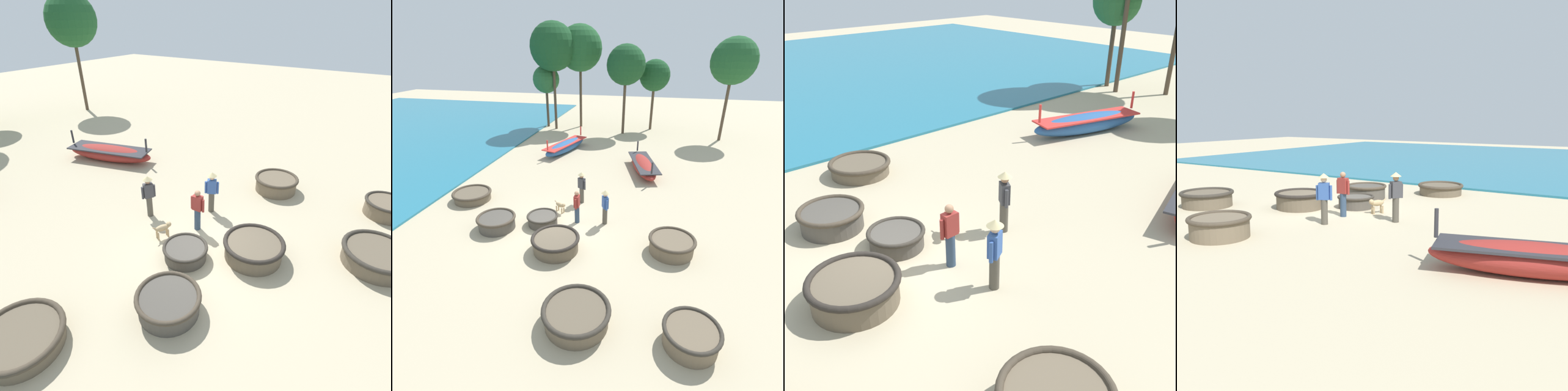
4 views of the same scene
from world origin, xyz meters
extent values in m
plane|color=#BCAD8C|center=(0.00, 0.00, 0.00)|extent=(80.00, 80.00, 0.00)
cylinder|color=brown|center=(5.47, -4.62, 0.29)|extent=(1.46, 1.46, 0.58)
torus|color=#332D26|center=(5.47, -4.62, 0.58)|extent=(1.58, 1.58, 0.12)
cylinder|color=brown|center=(0.60, -1.35, 0.28)|extent=(1.77, 1.77, 0.57)
torus|color=#28231E|center=(0.60, -1.35, 0.57)|extent=(1.91, 1.91, 0.14)
cylinder|color=brown|center=(5.05, -0.46, 0.29)|extent=(1.69, 1.69, 0.58)
torus|color=#42382B|center=(5.05, -0.46, 0.58)|extent=(1.82, 1.82, 0.14)
cylinder|color=#4C473F|center=(-0.59, 0.40, 0.21)|extent=(1.31, 1.31, 0.42)
torus|color=#332D26|center=(-0.59, 0.40, 0.42)|extent=(1.42, 1.42, 0.10)
cylinder|color=brown|center=(2.30, -4.60, 0.27)|extent=(1.87, 1.87, 0.54)
torus|color=#332D26|center=(2.30, -4.60, 0.54)|extent=(2.02, 2.02, 0.15)
cylinder|color=#4C473F|center=(-2.46, -0.36, 0.26)|extent=(1.58, 1.58, 0.52)
torus|color=#42382B|center=(-2.46, -0.36, 0.52)|extent=(1.71, 1.71, 0.13)
cylinder|color=brown|center=(-5.04, 1.89, 0.20)|extent=(1.85, 1.85, 0.41)
torus|color=#42382B|center=(-5.04, 1.89, 0.41)|extent=(1.99, 1.99, 0.15)
ellipsoid|color=maroon|center=(3.44, 7.91, 0.38)|extent=(2.39, 4.76, 0.76)
cube|color=#2D2D33|center=(3.44, 7.91, 0.62)|extent=(2.34, 4.42, 0.06)
cylinder|color=#2D2D33|center=(2.88, 9.95, 1.05)|extent=(0.10, 0.10, 0.68)
cylinder|color=#2D2D33|center=(4.01, 5.87, 1.05)|extent=(0.10, 0.10, 0.68)
cylinder|color=#4C473D|center=(2.14, 1.06, 0.41)|extent=(0.22, 0.22, 0.82)
cube|color=#33569E|center=(2.14, 1.06, 1.09)|extent=(0.35, 0.40, 0.54)
sphere|color=#DBB28E|center=(2.14, 1.06, 1.47)|extent=(0.20, 0.20, 0.20)
cylinder|color=#33569E|center=(2.24, 0.87, 1.04)|extent=(0.09, 0.09, 0.48)
cylinder|color=#33569E|center=(2.04, 1.26, 1.04)|extent=(0.09, 0.09, 0.48)
cone|color=#D1BC84|center=(2.14, 1.06, 1.60)|extent=(0.36, 0.36, 0.14)
cylinder|color=#2D425B|center=(0.89, 0.90, 0.41)|extent=(0.22, 0.22, 0.82)
cube|color=maroon|center=(0.89, 0.90, 1.09)|extent=(0.23, 0.34, 0.54)
sphere|color=#A37556|center=(0.89, 0.90, 1.47)|extent=(0.20, 0.20, 0.20)
cylinder|color=maroon|center=(0.89, 1.12, 1.04)|extent=(0.09, 0.09, 0.48)
cylinder|color=maroon|center=(0.90, 0.68, 1.04)|extent=(0.09, 0.09, 0.48)
cylinder|color=#4C473D|center=(0.63, 2.85, 0.41)|extent=(0.22, 0.22, 0.82)
cube|color=#3D3D42|center=(0.63, 2.85, 1.09)|extent=(0.40, 0.36, 0.54)
sphere|color=#A37556|center=(0.63, 2.85, 1.47)|extent=(0.20, 0.20, 0.20)
cylinder|color=#3D3D42|center=(0.82, 2.73, 1.04)|extent=(0.09, 0.09, 0.48)
cylinder|color=#3D3D42|center=(0.44, 2.96, 1.04)|extent=(0.09, 0.09, 0.48)
cone|color=#D1BC84|center=(0.63, 2.85, 1.60)|extent=(0.36, 0.36, 0.14)
ellipsoid|color=tan|center=(-0.16, 1.64, 0.39)|extent=(0.55, 0.42, 0.22)
sphere|color=tan|center=(0.06, 1.53, 0.46)|extent=(0.18, 0.18, 0.18)
cylinder|color=tan|center=(-0.38, 1.76, 0.45)|extent=(0.20, 0.13, 0.16)
cylinder|color=tan|center=(0.04, 1.62, 0.14)|extent=(0.06, 0.06, 0.28)
cylinder|color=tan|center=(-0.03, 1.50, 0.14)|extent=(0.06, 0.06, 0.28)
cylinder|color=tan|center=(-0.29, 1.79, 0.14)|extent=(0.06, 0.06, 0.28)
cylinder|color=tan|center=(-0.35, 1.67, 0.14)|extent=(0.06, 0.06, 0.28)
cylinder|color=#4C3D2D|center=(9.33, 16.68, 2.50)|extent=(0.24, 0.24, 4.99)
sphere|color=#1E5128|center=(9.33, 16.68, 6.22)|extent=(3.50, 3.50, 3.50)
camera|label=1|loc=(-6.49, -3.78, 6.63)|focal=28.00mm
camera|label=2|loc=(4.03, -10.72, 7.30)|focal=28.00mm
camera|label=3|loc=(7.73, -4.40, 6.19)|focal=42.00mm
camera|label=4|loc=(13.44, 10.19, 3.53)|focal=42.00mm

